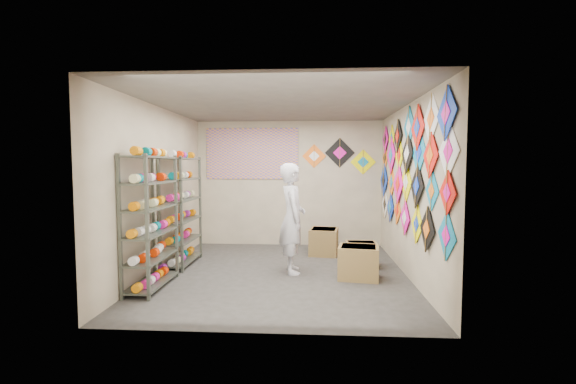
# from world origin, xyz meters

# --- Properties ---
(ground) EXTENTS (4.50, 4.50, 0.00)m
(ground) POSITION_xyz_m (0.00, 0.00, 0.00)
(ground) COLOR #2F2C29
(room_walls) EXTENTS (4.50, 4.50, 4.50)m
(room_walls) POSITION_xyz_m (0.00, 0.00, 1.64)
(room_walls) COLOR #B9A98E
(room_walls) RESTS_ON ground
(shelf_rack_front) EXTENTS (0.40, 1.10, 1.90)m
(shelf_rack_front) POSITION_xyz_m (-1.78, -0.85, 0.95)
(shelf_rack_front) COLOR #4C5147
(shelf_rack_front) RESTS_ON ground
(shelf_rack_back) EXTENTS (0.40, 1.10, 1.90)m
(shelf_rack_back) POSITION_xyz_m (-1.78, 0.45, 0.95)
(shelf_rack_back) COLOR #4C5147
(shelf_rack_back) RESTS_ON ground
(string_spools) EXTENTS (0.12, 2.36, 0.12)m
(string_spools) POSITION_xyz_m (-1.78, -0.20, 1.05)
(string_spools) COLOR #F41D92
(string_spools) RESTS_ON ground
(kite_wall_display) EXTENTS (0.05, 4.30, 2.03)m
(kite_wall_display) POSITION_xyz_m (1.98, -0.00, 1.67)
(kite_wall_display) COLOR #0E7CA9
(kite_wall_display) RESTS_ON room_walls
(back_wall_kites) EXTENTS (1.58, 0.02, 0.79)m
(back_wall_kites) POSITION_xyz_m (1.10, 2.24, 1.94)
(back_wall_kites) COLOR orange
(back_wall_kites) RESTS_ON room_walls
(poster) EXTENTS (2.00, 0.01, 1.10)m
(poster) POSITION_xyz_m (-0.80, 2.23, 2.00)
(poster) COLOR #624BA3
(poster) RESTS_ON room_walls
(shopkeeper) EXTENTS (0.79, 0.65, 1.78)m
(shopkeeper) POSITION_xyz_m (0.18, 0.06, 0.89)
(shopkeeper) COLOR silver
(shopkeeper) RESTS_ON ground
(carton_a) EXTENTS (0.67, 0.59, 0.50)m
(carton_a) POSITION_xyz_m (1.22, -0.22, 0.25)
(carton_a) COLOR olive
(carton_a) RESTS_ON ground
(carton_b) EXTENTS (0.52, 0.43, 0.43)m
(carton_b) POSITION_xyz_m (1.35, 0.46, 0.21)
(carton_b) COLOR olive
(carton_b) RESTS_ON ground
(carton_c) EXTENTS (0.61, 0.65, 0.51)m
(carton_c) POSITION_xyz_m (0.74, 1.36, 0.25)
(carton_c) COLOR olive
(carton_c) RESTS_ON ground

